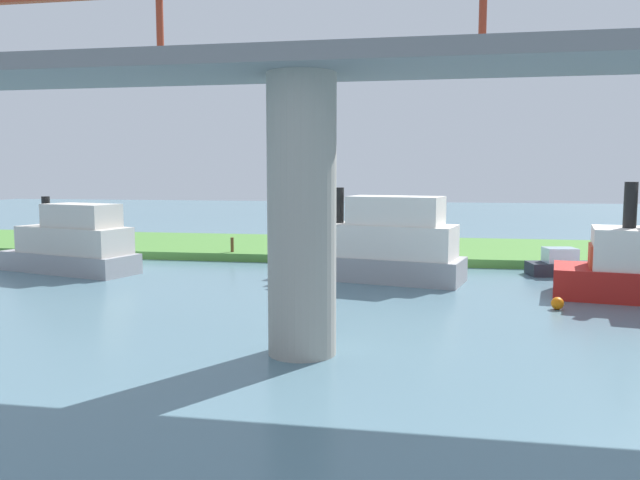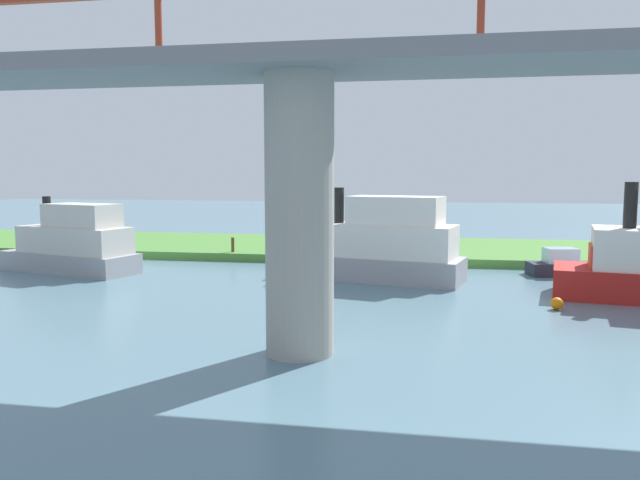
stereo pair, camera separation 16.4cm
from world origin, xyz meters
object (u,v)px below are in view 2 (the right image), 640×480
person_on_bank (410,244)px  marker_buoy (557,304)px  riverboat_paddlewheel (568,266)px  mooring_post (233,245)px  pontoon_yellow (73,244)px  bridge_pylon (299,216)px  skiff_small (378,246)px

person_on_bank → marker_buoy: 13.25m
riverboat_paddlewheel → marker_buoy: (2.19, 8.90, -0.28)m
person_on_bank → riverboat_paddlewheel: size_ratio=0.30×
person_on_bank → marker_buoy: bearing=118.4°
person_on_bank → mooring_post: person_on_bank is taller
pontoon_yellow → marker_buoy: pontoon_yellow is taller
pontoon_yellow → riverboat_paddlewheel: size_ratio=1.84×
marker_buoy → pontoon_yellow: bearing=-12.1°
bridge_pylon → marker_buoy: bridge_pylon is taller
skiff_small → mooring_post: bearing=-30.5°
riverboat_paddlewheel → marker_buoy: 9.17m
pontoon_yellow → person_on_bank: bearing=-160.7°
bridge_pylon → riverboat_paddlewheel: 20.33m
bridge_pylon → person_on_bank: bearing=-97.5°
mooring_post → bridge_pylon: bearing=113.8°
mooring_post → skiff_small: size_ratio=0.09×
bridge_pylon → mooring_post: bridge_pylon is taller
marker_buoy → skiff_small: bearing=-37.0°
skiff_small → pontoon_yellow: skiff_small is taller
skiff_small → marker_buoy: size_ratio=19.28×
person_on_bank → riverboat_paddlewheel: (-8.47, 2.73, -0.67)m
riverboat_paddlewheel → marker_buoy: riverboat_paddlewheel is taller
person_on_bank → skiff_small: 6.04m
bridge_pylon → riverboat_paddlewheel: (-11.03, -16.67, -3.65)m
marker_buoy → mooring_post: bearing=-33.5°
person_on_bank → mooring_post: bearing=0.9°
person_on_bank → pontoon_yellow: bearing=19.3°
person_on_bank → marker_buoy: size_ratio=2.78×
pontoon_yellow → riverboat_paddlewheel: (-26.66, -3.65, -1.01)m
mooring_post → pontoon_yellow: bearing=41.1°
person_on_bank → pontoon_yellow: pontoon_yellow is taller
bridge_pylon → skiff_small: size_ratio=0.87×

